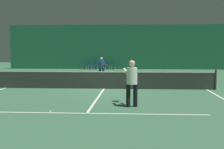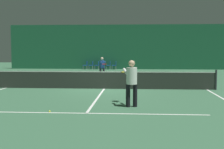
% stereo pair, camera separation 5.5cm
% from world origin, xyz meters
% --- Properties ---
extents(ground_plane, '(60.00, 60.00, 0.00)m').
position_xyz_m(ground_plane, '(0.00, 0.00, 0.00)').
color(ground_plane, '#386647').
extents(backdrop_curtain, '(23.00, 0.12, 4.64)m').
position_xyz_m(backdrop_curtain, '(0.00, 15.91, 2.32)').
color(backdrop_curtain, '#1E5B3D').
rests_on(backdrop_curtain, ground).
extents(court_line_baseline_far, '(11.00, 0.10, 0.00)m').
position_xyz_m(court_line_baseline_far, '(0.00, 11.90, 0.00)').
color(court_line_baseline_far, white).
rests_on(court_line_baseline_far, ground).
extents(court_line_service_far, '(8.25, 0.10, 0.00)m').
position_xyz_m(court_line_service_far, '(0.00, 6.40, 0.00)').
color(court_line_service_far, white).
rests_on(court_line_service_far, ground).
extents(court_line_service_near, '(8.25, 0.10, 0.00)m').
position_xyz_m(court_line_service_near, '(0.00, -6.40, 0.00)').
color(court_line_service_near, white).
rests_on(court_line_service_near, ground).
extents(court_line_sideline_left, '(0.10, 23.80, 0.00)m').
position_xyz_m(court_line_sideline_left, '(-5.50, 0.00, 0.00)').
color(court_line_sideline_left, white).
rests_on(court_line_sideline_left, ground).
extents(court_line_sideline_right, '(0.10, 23.80, 0.00)m').
position_xyz_m(court_line_sideline_right, '(5.50, 0.00, 0.00)').
color(court_line_sideline_right, white).
rests_on(court_line_sideline_right, ground).
extents(court_line_centre, '(0.10, 12.80, 0.00)m').
position_xyz_m(court_line_centre, '(0.00, 0.00, 0.00)').
color(court_line_centre, white).
rests_on(court_line_centre, ground).
extents(tennis_net, '(12.00, 0.10, 1.07)m').
position_xyz_m(tennis_net, '(0.00, 0.00, 0.51)').
color(tennis_net, '#2D332D').
rests_on(tennis_net, ground).
extents(player_near, '(0.72, 1.44, 1.76)m').
position_xyz_m(player_near, '(1.51, -5.09, 1.02)').
color(player_near, black).
rests_on(player_near, ground).
extents(player_far, '(0.66, 1.34, 1.55)m').
position_xyz_m(player_far, '(-0.69, 5.75, 0.90)').
color(player_far, '#2D2D38').
rests_on(player_far, ground).
extents(courtside_chair_0, '(0.44, 0.44, 0.84)m').
position_xyz_m(courtside_chair_0, '(-3.38, 15.36, 0.49)').
color(courtside_chair_0, '#99999E').
rests_on(courtside_chair_0, ground).
extents(courtside_chair_1, '(0.44, 0.44, 0.84)m').
position_xyz_m(courtside_chair_1, '(-2.77, 15.36, 0.49)').
color(courtside_chair_1, '#99999E').
rests_on(courtside_chair_1, ground).
extents(courtside_chair_2, '(0.44, 0.44, 0.84)m').
position_xyz_m(courtside_chair_2, '(-2.17, 15.36, 0.49)').
color(courtside_chair_2, '#99999E').
rests_on(courtside_chair_2, ground).
extents(courtside_chair_3, '(0.44, 0.44, 0.84)m').
position_xyz_m(courtside_chair_3, '(-1.56, 15.36, 0.49)').
color(courtside_chair_3, '#99999E').
rests_on(courtside_chair_3, ground).
extents(courtside_chair_4, '(0.44, 0.44, 0.84)m').
position_xyz_m(courtside_chair_4, '(-0.96, 15.36, 0.49)').
color(courtside_chair_4, '#99999E').
rests_on(courtside_chair_4, ground).
extents(courtside_chair_5, '(0.44, 0.44, 0.84)m').
position_xyz_m(courtside_chair_5, '(-0.35, 15.36, 0.49)').
color(courtside_chair_5, '#99999E').
rests_on(courtside_chair_5, ground).
extents(tennis_ball, '(0.07, 0.07, 0.07)m').
position_xyz_m(tennis_ball, '(-1.29, -6.33, 0.03)').
color(tennis_ball, '#D1DB33').
rests_on(tennis_ball, ground).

